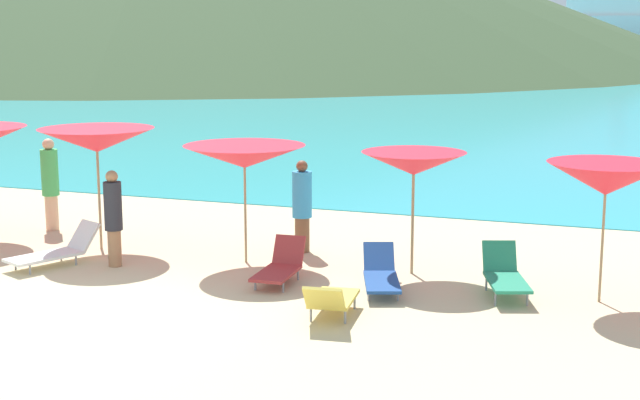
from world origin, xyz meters
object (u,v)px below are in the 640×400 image
(lounge_chair_2, at_px, (56,250))
(lounge_chair_6, at_px, (331,299))
(lounge_chair_3, at_px, (505,275))
(beachgoer_1, at_px, (302,204))
(beachgoer_0, at_px, (50,182))
(umbrella_5, at_px, (414,164))
(beachgoer_2, at_px, (113,216))
(umbrella_3, at_px, (97,140))
(lounge_chair_7, at_px, (381,274))
(umbrella_4, at_px, (244,157))
(umbrella_6, at_px, (606,179))
(lounge_chair_5, at_px, (280,266))

(lounge_chair_2, xyz_separation_m, lounge_chair_6, (5.55, -1.23, 0.02))
(lounge_chair_3, bearing_deg, beachgoer_1, 139.27)
(beachgoer_0, bearing_deg, umbrella_5, -4.88)
(lounge_chair_6, height_order, beachgoer_2, beachgoer_2)
(umbrella_3, xyz_separation_m, beachgoer_0, (-1.88, 1.10, -1.06))
(lounge_chair_6, distance_m, beachgoer_1, 4.08)
(lounge_chair_6, xyz_separation_m, lounge_chair_7, (0.27, 1.68, -0.04))
(lounge_chair_2, xyz_separation_m, lounge_chair_7, (5.82, 0.45, -0.02))
(lounge_chair_3, distance_m, lounge_chair_7, 1.95)
(beachgoer_0, xyz_separation_m, beachgoer_1, (5.55, -0.03, -0.11))
(umbrella_3, relative_size, lounge_chair_2, 1.34)
(beachgoer_0, bearing_deg, umbrella_3, -29.15)
(umbrella_5, height_order, lounge_chair_2, umbrella_5)
(beachgoer_2, bearing_deg, beachgoer_0, 97.28)
(umbrella_4, bearing_deg, lounge_chair_6, -45.67)
(umbrella_6, xyz_separation_m, beachgoer_2, (-8.15, -0.63, -1.00))
(umbrella_6, bearing_deg, umbrella_5, 168.24)
(umbrella_5, relative_size, lounge_chair_7, 1.22)
(umbrella_5, height_order, beachgoer_0, umbrella_5)
(lounge_chair_3, relative_size, beachgoer_1, 0.88)
(lounge_chair_3, bearing_deg, lounge_chair_2, 166.79)
(umbrella_5, xyz_separation_m, lounge_chair_3, (1.68, -0.76, -1.57))
(lounge_chair_3, distance_m, beachgoer_1, 4.33)
(umbrella_5, relative_size, beachgoer_0, 1.10)
(umbrella_3, bearing_deg, umbrella_5, 2.46)
(lounge_chair_5, bearing_deg, beachgoer_1, 97.96)
(lounge_chair_2, bearing_deg, umbrella_5, 38.62)
(beachgoer_2, bearing_deg, beachgoer_1, -8.30)
(lounge_chair_5, bearing_deg, lounge_chair_6, -50.09)
(umbrella_3, xyz_separation_m, lounge_chair_7, (5.75, -0.86, -1.82))
(lounge_chair_7, relative_size, beachgoer_0, 0.90)
(lounge_chair_3, bearing_deg, umbrella_4, 154.64)
(umbrella_4, relative_size, beachgoer_2, 1.36)
(lounge_chair_6, height_order, beachgoer_1, beachgoer_1)
(umbrella_4, xyz_separation_m, lounge_chair_3, (4.66, -0.51, -1.58))
(lounge_chair_3, xyz_separation_m, beachgoer_2, (-6.72, -0.51, 0.58))
(lounge_chair_6, bearing_deg, beachgoer_1, -70.07)
(lounge_chair_7, xyz_separation_m, beachgoer_2, (-4.81, -0.16, 0.66))
(umbrella_5, distance_m, lounge_chair_5, 2.81)
(lounge_chair_3, bearing_deg, beachgoer_2, 165.21)
(beachgoer_0, bearing_deg, beachgoer_1, 0.95)
(umbrella_5, distance_m, lounge_chair_2, 6.46)
(lounge_chair_5, distance_m, beachgoer_1, 2.23)
(umbrella_5, relative_size, lounge_chair_2, 1.21)
(lounge_chair_5, relative_size, beachgoer_1, 0.80)
(umbrella_6, xyz_separation_m, beachgoer_0, (-10.97, 1.50, -0.89))
(umbrella_5, height_order, umbrella_6, umbrella_6)
(lounge_chair_3, distance_m, beachgoer_2, 6.77)
(beachgoer_1, height_order, beachgoer_2, beachgoer_1)
(lounge_chair_5, bearing_deg, beachgoer_2, 176.91)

